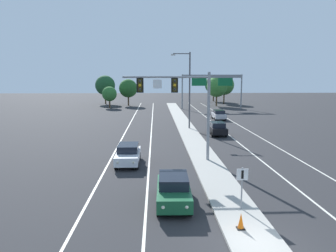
% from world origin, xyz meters
% --- Properties ---
extents(ground_plane, '(260.00, 260.00, 0.00)m').
position_xyz_m(ground_plane, '(0.00, 0.00, 0.00)').
color(ground_plane, '#28282B').
extents(median_island, '(2.40, 110.00, 0.15)m').
position_xyz_m(median_island, '(0.00, 18.00, 0.07)').
color(median_island, '#9E9B93').
rests_on(median_island, ground).
extents(lane_stripe_oncoming_center, '(0.14, 100.00, 0.01)m').
position_xyz_m(lane_stripe_oncoming_center, '(-4.70, 25.00, 0.00)').
color(lane_stripe_oncoming_center, silver).
rests_on(lane_stripe_oncoming_center, ground).
extents(lane_stripe_receding_center, '(0.14, 100.00, 0.01)m').
position_xyz_m(lane_stripe_receding_center, '(4.70, 25.00, 0.00)').
color(lane_stripe_receding_center, silver).
rests_on(lane_stripe_receding_center, ground).
extents(edge_stripe_left, '(0.14, 100.00, 0.01)m').
position_xyz_m(edge_stripe_left, '(-8.00, 25.00, 0.00)').
color(edge_stripe_left, silver).
rests_on(edge_stripe_left, ground).
extents(edge_stripe_right, '(0.14, 100.00, 0.01)m').
position_xyz_m(edge_stripe_right, '(8.00, 25.00, 0.00)').
color(edge_stripe_right, silver).
rests_on(edge_stripe_right, ground).
extents(overhead_signal_mast, '(7.05, 0.44, 7.20)m').
position_xyz_m(overhead_signal_mast, '(-2.08, 13.82, 5.32)').
color(overhead_signal_mast, gray).
rests_on(overhead_signal_mast, median_island).
extents(median_sign_post, '(0.60, 0.10, 2.20)m').
position_xyz_m(median_sign_post, '(0.28, 3.59, 1.59)').
color(median_sign_post, gray).
rests_on(median_sign_post, median_island).
extents(street_lamp_median, '(2.58, 0.28, 10.00)m').
position_xyz_m(street_lamp_median, '(0.15, 30.63, 5.79)').
color(street_lamp_median, '#4C4C51').
rests_on(street_lamp_median, median_island).
extents(car_oncoming_green, '(1.91, 4.51, 1.58)m').
position_xyz_m(car_oncoming_green, '(-3.20, 4.77, 0.82)').
color(car_oncoming_green, '#195633').
rests_on(car_oncoming_green, ground).
extents(car_oncoming_white, '(1.84, 4.48, 1.58)m').
position_xyz_m(car_oncoming_white, '(-6.38, 13.24, 0.82)').
color(car_oncoming_white, silver).
rests_on(car_oncoming_white, ground).
extents(car_receding_black, '(1.83, 4.47, 1.58)m').
position_xyz_m(car_receding_black, '(3.28, 26.21, 0.82)').
color(car_receding_black, black).
rests_on(car_receding_black, ground).
extents(car_receding_silver, '(1.86, 4.49, 1.58)m').
position_xyz_m(car_receding_silver, '(6.26, 40.45, 0.82)').
color(car_receding_silver, '#B7B7BC').
rests_on(car_receding_silver, ground).
extents(traffic_cone_median_nose, '(0.36, 0.36, 0.74)m').
position_xyz_m(traffic_cone_median_nose, '(-0.34, 1.33, 0.51)').
color(traffic_cone_median_nose, black).
rests_on(traffic_cone_median_nose, median_island).
extents(highway_sign_gantry, '(13.28, 0.42, 7.50)m').
position_xyz_m(highway_sign_gantry, '(8.20, 58.47, 6.16)').
color(highway_sign_gantry, gray).
rests_on(highway_sign_gantry, ground).
extents(tree_far_right_c, '(5.10, 5.10, 7.39)m').
position_xyz_m(tree_far_right_c, '(13.87, 72.54, 4.82)').
color(tree_far_right_c, '#4C3823').
rests_on(tree_far_right_c, ground).
extents(tree_far_right_a, '(5.01, 5.01, 7.25)m').
position_xyz_m(tree_far_right_a, '(12.55, 80.70, 4.74)').
color(tree_far_right_a, '#4C3823').
rests_on(tree_far_right_a, ground).
extents(tree_far_left_a, '(5.09, 5.09, 7.37)m').
position_xyz_m(tree_far_left_a, '(-17.04, 72.42, 4.81)').
color(tree_far_left_a, '#4C3823').
rests_on(tree_far_left_a, ground).
extents(tree_far_right_b, '(4.89, 4.89, 7.07)m').
position_xyz_m(tree_far_right_b, '(10.55, 65.32, 4.62)').
color(tree_far_right_b, '#4C3823').
rests_on(tree_far_right_b, ground).
extents(tree_far_left_b, '(4.45, 4.45, 6.44)m').
position_xyz_m(tree_far_left_b, '(-10.74, 67.41, 4.20)').
color(tree_far_left_b, '#4C3823').
rests_on(tree_far_left_b, ground).
extents(tree_far_left_c, '(3.34, 3.34, 4.83)m').
position_xyz_m(tree_far_left_c, '(-14.53, 61.83, 3.15)').
color(tree_far_left_c, '#4C3823').
rests_on(tree_far_left_c, ground).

